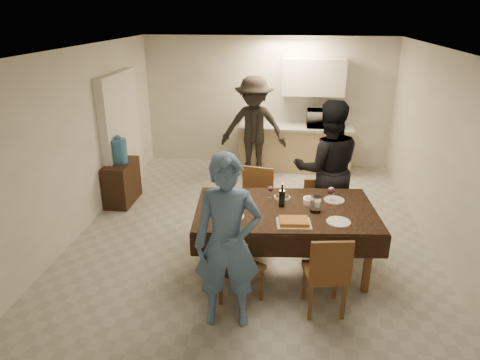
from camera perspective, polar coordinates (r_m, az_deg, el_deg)
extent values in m
cube|color=#A8A9A4|center=(6.48, 1.69, -6.46)|extent=(5.00, 6.00, 0.02)
cube|color=white|center=(5.73, 1.99, 17.09)|extent=(5.00, 6.00, 0.02)
cube|color=silver|center=(8.88, 3.64, 10.28)|extent=(5.00, 0.02, 2.60)
cube|color=silver|center=(3.26, -3.10, -11.17)|extent=(5.00, 0.02, 2.60)
cube|color=silver|center=(6.67, -20.17, 5.07)|extent=(0.02, 6.00, 2.60)
cube|color=silver|center=(6.28, 25.21, 3.32)|extent=(0.02, 6.00, 2.60)
cube|color=white|center=(7.75, -15.55, 5.91)|extent=(0.15, 1.40, 2.10)
cube|color=tan|center=(8.78, 7.29, 4.13)|extent=(2.20, 0.60, 0.86)
cube|color=#ABABA5|center=(8.65, 7.43, 7.01)|extent=(2.24, 0.64, 0.05)
cube|color=white|center=(8.60, 9.81, 13.37)|extent=(1.20, 0.34, 0.70)
cube|color=black|center=(5.21, 6.09, -3.99)|extent=(2.26, 1.46, 0.04)
cube|color=brown|center=(5.40, 5.91, -8.00)|extent=(0.08, 0.08, 0.79)
cube|color=brown|center=(4.77, 0.16, -11.80)|extent=(0.55, 0.55, 0.05)
cube|color=brown|center=(4.48, -0.11, -10.52)|extent=(0.37, 0.23, 0.43)
cube|color=brown|center=(4.75, 11.26, -12.01)|extent=(0.50, 0.50, 0.05)
cube|color=brown|center=(4.44, 11.67, -10.64)|extent=(0.43, 0.11, 0.46)
cube|color=brown|center=(6.04, 1.85, -3.51)|extent=(0.53, 0.53, 0.05)
cube|color=brown|center=(5.74, 1.70, -1.95)|extent=(0.46, 0.13, 0.49)
cube|color=brown|center=(6.07, 10.37, -4.46)|extent=(0.43, 0.43, 0.05)
cube|color=brown|center=(5.81, 10.60, -3.16)|extent=(0.40, 0.07, 0.42)
cube|color=black|center=(7.47, -15.43, -0.31)|extent=(0.38, 0.77, 0.71)
cylinder|color=#3877B6|center=(7.29, -15.86, 3.74)|extent=(0.27, 0.27, 0.40)
cylinder|color=white|center=(5.12, 10.05, -3.20)|extent=(0.13, 0.13, 0.19)
cube|color=gold|center=(4.84, 7.20, -5.50)|extent=(0.41, 0.32, 0.05)
cylinder|color=white|center=(5.35, 9.37, -2.74)|extent=(0.18, 0.18, 0.07)
cylinder|color=white|center=(5.44, 5.65, -2.32)|extent=(0.19, 0.19, 0.03)
cylinder|color=white|center=(4.96, -0.94, -4.84)|extent=(0.26, 0.26, 0.02)
cylinder|color=white|center=(4.96, 13.00, -5.47)|extent=(0.27, 0.27, 0.02)
cylinder|color=white|center=(5.50, -0.09, -2.05)|extent=(0.28, 0.28, 0.02)
cylinder|color=white|center=(5.50, 12.44, -2.62)|extent=(0.25, 0.25, 0.01)
imported|color=white|center=(8.62, 10.93, 8.06)|extent=(0.60, 0.41, 0.33)
imported|color=#4E6F9B|center=(4.27, -1.66, -8.44)|extent=(0.72, 0.52, 1.85)
imported|color=black|center=(6.13, 11.52, 1.44)|extent=(1.04, 0.85, 1.96)
imported|color=black|center=(8.22, 1.84, 7.01)|extent=(1.25, 0.72, 1.94)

